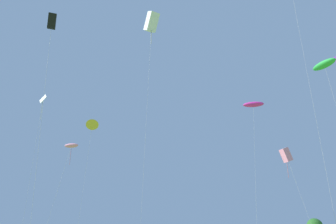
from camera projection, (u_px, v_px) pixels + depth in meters
kite_magenta_parafoil at (253, 105)px, 56.15m from camera, size 3.37×3.10×22.48m
kite_black_box at (52, 22)px, 33.95m from camera, size 1.61×1.68×22.58m
kite_pink_parafoil at (71, 146)px, 45.86m from camera, size 3.06×2.45×13.58m
kite_white_diamond at (42, 102)px, 57.65m from camera, size 1.76×2.30×24.46m
kite_yellow_delta at (92, 127)px, 55.46m from camera, size 2.63×2.71×19.48m
kite_white_box at (152, 22)px, 46.72m from camera, size 2.45×2.66×30.51m
kite_pink_box at (286, 155)px, 41.69m from camera, size 3.06×1.99×12.03m
kite_green_parafoil at (324, 65)px, 38.12m from camera, size 2.89×3.11×20.13m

